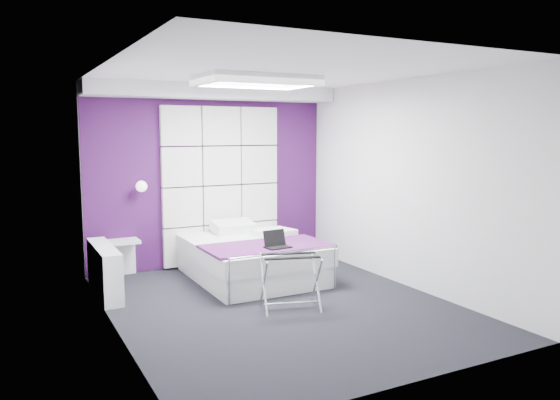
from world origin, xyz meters
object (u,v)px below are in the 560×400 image
laptop (276,243)px  radiator (104,270)px  wall_lamp (141,186)px  nightstand (124,242)px  bed (251,257)px  luggage_rack (290,282)px

laptop → radiator: bearing=153.1°
wall_lamp → radiator: wall_lamp is taller
radiator → laptop: size_ratio=3.98×
wall_lamp → nightstand: 0.78m
bed → laptop: size_ratio=6.28×
nightstand → laptop: size_ratio=1.32×
nightstand → laptop: 2.14m
wall_lamp → laptop: size_ratio=0.50×
nightstand → luggage_rack: (1.35, -2.20, -0.18)m
wall_lamp → bed: (1.24, -0.87, -0.94)m
luggage_rack → wall_lamp: bearing=132.3°
laptop → luggage_rack: bearing=-110.7°
luggage_rack → laptop: size_ratio=2.04×
radiator → laptop: (1.93, -0.75, 0.29)m
luggage_rack → laptop: bearing=91.2°
bed → luggage_rack: (-0.15, -1.37, 0.02)m
wall_lamp → nightstand: size_ratio=0.38×
bed → nightstand: (-1.50, 0.83, 0.21)m
radiator → nightstand: (0.38, 0.72, 0.19)m
bed → luggage_rack: bed is taller
nightstand → luggage_rack: 2.59m
radiator → nightstand: radiator is taller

